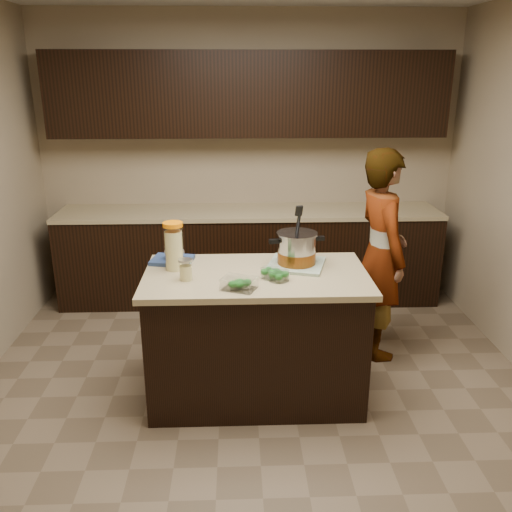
{
  "coord_description": "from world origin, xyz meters",
  "views": [
    {
      "loc": [
        -0.12,
        -3.3,
        2.15
      ],
      "look_at": [
        0.0,
        0.0,
        1.02
      ],
      "focal_mm": 38.0,
      "sensor_mm": 36.0,
      "label": 1
    }
  ],
  "objects": [
    {
      "name": "broccoli_tub_left",
      "position": [
        0.14,
        -0.13,
        0.93
      ],
      "size": [
        0.17,
        0.17,
        0.06
      ],
      "rotation": [
        0.0,
        0.0,
        -0.34
      ],
      "color": "silver",
      "rests_on": "island"
    },
    {
      "name": "ground_plane",
      "position": [
        0.0,
        0.0,
        0.0
      ],
      "size": [
        4.0,
        4.0,
        0.0
      ],
      "primitive_type": "plane",
      "color": "brown",
      "rests_on": "ground"
    },
    {
      "name": "back_cabinets",
      "position": [
        0.0,
        1.74,
        0.94
      ],
      "size": [
        3.6,
        0.63,
        2.33
      ],
      "color": "black",
      "rests_on": "ground"
    },
    {
      "name": "lemonade_pitcher",
      "position": [
        -0.54,
        0.1,
        1.05
      ],
      "size": [
        0.16,
        0.16,
        0.32
      ],
      "rotation": [
        0.0,
        0.0,
        0.23
      ],
      "color": "#D9CE84",
      "rests_on": "island"
    },
    {
      "name": "broccoli_tub_rect",
      "position": [
        -0.11,
        -0.26,
        0.93
      ],
      "size": [
        0.24,
        0.21,
        0.07
      ],
      "rotation": [
        0.0,
        0.0,
        -0.39
      ],
      "color": "silver",
      "rests_on": "island"
    },
    {
      "name": "dish_towel",
      "position": [
        0.28,
        0.14,
        0.91
      ],
      "size": [
        0.45,
        0.45,
        0.02
      ],
      "primitive_type": "cube",
      "rotation": [
        0.0,
        0.0,
        -0.28
      ],
      "color": "#527A55",
      "rests_on": "island"
    },
    {
      "name": "blue_tray",
      "position": [
        -0.56,
        0.25,
        0.94
      ],
      "size": [
        0.31,
        0.27,
        0.1
      ],
      "rotation": [
        0.0,
        0.0,
        -0.19
      ],
      "color": "navy",
      "rests_on": "island"
    },
    {
      "name": "broccoli_tub_right",
      "position": [
        0.09,
        -0.08,
        0.93
      ],
      "size": [
        0.14,
        0.14,
        0.06
      ],
      "rotation": [
        0.0,
        0.0,
        -0.1
      ],
      "color": "silver",
      "rests_on": "island"
    },
    {
      "name": "stock_pot",
      "position": [
        0.28,
        0.14,
        1.01
      ],
      "size": [
        0.38,
        0.32,
        0.39
      ],
      "rotation": [
        0.0,
        0.0,
        0.17
      ],
      "color": "#B7B7BC",
      "rests_on": "dish_towel"
    },
    {
      "name": "island",
      "position": [
        0.0,
        0.0,
        0.45
      ],
      "size": [
        1.46,
        0.81,
        0.9
      ],
      "color": "black",
      "rests_on": "ground"
    },
    {
      "name": "room_shell",
      "position": [
        0.0,
        0.0,
        1.71
      ],
      "size": [
        4.04,
        4.04,
        2.72
      ],
      "color": "tan",
      "rests_on": "ground"
    },
    {
      "name": "mason_jar",
      "position": [
        -0.44,
        -0.1,
        0.97
      ],
      "size": [
        0.1,
        0.1,
        0.15
      ],
      "rotation": [
        0.0,
        0.0,
        -0.18
      ],
      "color": "#D9CE84",
      "rests_on": "island"
    },
    {
      "name": "person",
      "position": [
        0.98,
        0.59,
        0.82
      ],
      "size": [
        0.48,
        0.65,
        1.63
      ],
      "primitive_type": "imported",
      "rotation": [
        0.0,
        0.0,
        1.73
      ],
      "color": "gray",
      "rests_on": "ground"
    }
  ]
}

